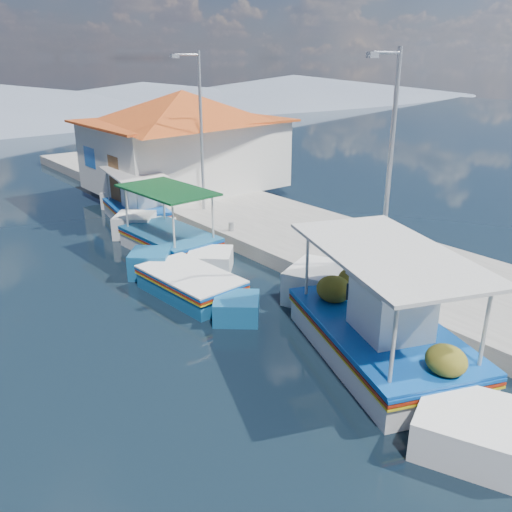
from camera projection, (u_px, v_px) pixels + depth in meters
ground at (310, 383)px, 10.84m from camera, size 160.00×160.00×0.00m
quay at (313, 240)px, 18.58m from camera, size 5.00×44.00×0.50m
bollards at (282, 247)px, 16.67m from camera, size 0.20×17.20×0.30m
main_caique at (376, 335)px, 11.60m from camera, size 4.45×7.93×2.80m
caique_green_canopy at (169, 241)px, 18.11m from camera, size 2.19×6.51×2.44m
caique_blue_hull at (189, 285)px, 14.80m from camera, size 1.93×5.57×0.99m
caique_far at (136, 210)px, 21.60m from camera, size 2.56×6.26×2.22m
harbor_building at (184, 138)px, 24.49m from camera, size 10.49×10.49×4.40m
lamp_post_near at (388, 157)px, 13.58m from camera, size 1.21×0.14×6.00m
lamp_post_far at (199, 125)px, 20.19m from camera, size 1.21×0.14×6.00m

